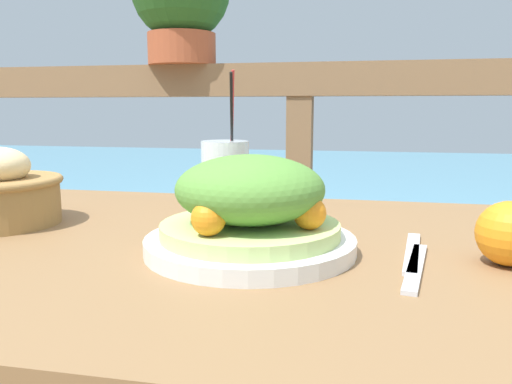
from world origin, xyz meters
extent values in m
cube|color=olive|center=(0.00, 0.00, 0.73)|extent=(1.06, 0.71, 0.04)
cube|color=olive|center=(-0.47, 0.29, 0.36)|extent=(0.06, 0.06, 0.71)
cube|color=brown|center=(0.00, 0.78, 1.01)|extent=(2.80, 0.08, 0.09)
cube|color=brown|center=(0.00, 0.78, 0.48)|extent=(0.07, 0.07, 0.97)
cube|color=#568EA8|center=(0.00, 3.28, 0.22)|extent=(12.00, 4.00, 0.43)
cylinder|color=silver|center=(0.03, -0.04, 0.76)|extent=(0.27, 0.27, 0.02)
cylinder|color=#B7D17A|center=(0.03, -0.04, 0.78)|extent=(0.23, 0.23, 0.02)
ellipsoid|color=#568E38|center=(0.03, -0.04, 0.83)|extent=(0.19, 0.19, 0.09)
sphere|color=orange|center=(0.11, -0.06, 0.81)|extent=(0.04, 0.04, 0.04)
sphere|color=orange|center=(-0.01, 0.02, 0.81)|extent=(0.04, 0.04, 0.04)
sphere|color=orange|center=(0.00, -0.11, 0.81)|extent=(0.04, 0.04, 0.04)
cylinder|color=silver|center=(-0.06, 0.20, 0.82)|extent=(0.08, 0.08, 0.12)
cylinder|color=black|center=(-0.05, 0.20, 0.89)|extent=(0.02, 0.08, 0.21)
cylinder|color=red|center=(-0.05, 0.20, 0.89)|extent=(0.03, 0.07, 0.21)
cylinder|color=olive|center=(-0.38, 0.03, 0.79)|extent=(0.18, 0.18, 0.07)
cylinder|color=#A34C2D|center=(-0.35, 0.78, 1.10)|extent=(0.20, 0.20, 0.09)
cube|color=silver|center=(0.23, -0.01, 0.76)|extent=(0.04, 0.18, 0.00)
cube|color=silver|center=(0.23, -0.07, 0.76)|extent=(0.05, 0.18, 0.00)
sphere|color=orange|center=(0.34, -0.03, 0.79)|extent=(0.08, 0.08, 0.08)
camera|label=1|loc=(0.16, -0.64, 0.93)|focal=35.00mm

